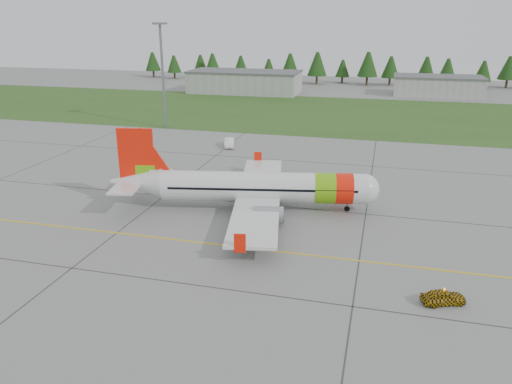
# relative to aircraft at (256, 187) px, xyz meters

# --- Properties ---
(ground) EXTENTS (320.00, 320.00, 0.00)m
(ground) POSITION_rel_aircraft_xyz_m (2.61, -18.35, -2.74)
(ground) COLOR gray
(ground) RESTS_ON ground
(aircraft) EXTENTS (31.12, 29.11, 9.50)m
(aircraft) POSITION_rel_aircraft_xyz_m (0.00, 0.00, 0.00)
(aircraft) COLOR silver
(aircraft) RESTS_ON ground
(follow_me_car) EXTENTS (1.61, 1.73, 3.47)m
(follow_me_car) POSITION_rel_aircraft_xyz_m (19.45, -16.10, -1.00)
(follow_me_car) COLOR #CC9D0B
(follow_me_car) RESTS_ON ground
(service_van) EXTENTS (1.99, 1.93, 4.65)m
(service_van) POSITION_rel_aircraft_xyz_m (-12.06, 27.80, -0.42)
(service_van) COLOR white
(service_van) RESTS_ON ground
(grass_strip) EXTENTS (320.00, 50.00, 0.03)m
(grass_strip) POSITION_rel_aircraft_xyz_m (2.61, 63.65, -2.73)
(grass_strip) COLOR #30561E
(grass_strip) RESTS_ON ground
(taxi_guideline) EXTENTS (120.00, 0.25, 0.02)m
(taxi_guideline) POSITION_rel_aircraft_xyz_m (2.61, -10.35, -2.73)
(taxi_guideline) COLOR gold
(taxi_guideline) RESTS_ON ground
(hangar_west) EXTENTS (32.00, 14.00, 6.00)m
(hangar_west) POSITION_rel_aircraft_xyz_m (-27.39, 91.65, 0.26)
(hangar_west) COLOR #A8A8A3
(hangar_west) RESTS_ON ground
(hangar_east) EXTENTS (24.00, 12.00, 5.20)m
(hangar_east) POSITION_rel_aircraft_xyz_m (27.61, 99.65, -0.14)
(hangar_east) COLOR #A8A8A3
(hangar_east) RESTS_ON ground
(floodlight_mast) EXTENTS (0.50, 0.50, 20.00)m
(floodlight_mast) POSITION_rel_aircraft_xyz_m (-29.39, 39.65, 7.26)
(floodlight_mast) COLOR slate
(floodlight_mast) RESTS_ON ground
(treeline) EXTENTS (160.00, 8.00, 10.00)m
(treeline) POSITION_rel_aircraft_xyz_m (2.61, 119.65, 2.26)
(treeline) COLOR #1C3F14
(treeline) RESTS_ON ground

